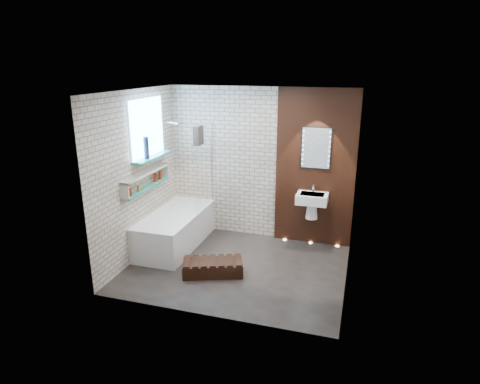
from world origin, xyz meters
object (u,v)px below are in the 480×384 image
(bathtub, at_px, (175,229))
(led_mirror, at_px, (316,148))
(walnut_step, at_px, (213,268))
(bath_screen, at_px, (203,167))
(washbasin, at_px, (312,202))

(bathtub, height_order, led_mirror, led_mirror)
(bathtub, bearing_deg, walnut_step, -38.40)
(led_mirror, bearing_deg, bath_screen, -169.34)
(led_mirror, xyz_separation_m, walnut_step, (-1.23, -1.53, -1.55))
(bathtub, relative_size, washbasin, 3.00)
(led_mirror, bearing_deg, bathtub, -160.22)
(bath_screen, xyz_separation_m, walnut_step, (0.59, -1.19, -1.18))
(bath_screen, height_order, led_mirror, led_mirror)
(bath_screen, xyz_separation_m, led_mirror, (1.82, 0.34, 0.37))
(bathtub, bearing_deg, washbasin, 16.01)
(led_mirror, height_order, walnut_step, led_mirror)
(bathtub, height_order, bath_screen, bath_screen)
(bathtub, distance_m, led_mirror, 2.68)
(bath_screen, bearing_deg, washbasin, 5.78)
(bathtub, xyz_separation_m, walnut_step, (0.95, -0.75, -0.20))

